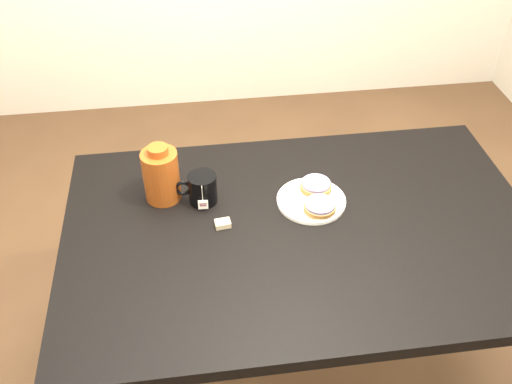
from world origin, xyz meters
TOP-DOWN VIEW (x-y plane):
  - ground_plane at (0.00, 0.00)m, footprint 4.00×4.00m
  - table at (0.00, 0.00)m, footprint 1.40×0.90m
  - plate at (0.05, 0.10)m, footprint 0.21×0.21m
  - bagel_back at (0.07, 0.15)m, footprint 0.10×0.10m
  - bagel_front at (0.06, 0.05)m, footprint 0.14×0.14m
  - mug at (-0.28, 0.16)m, footprint 0.13×0.10m
  - teabag_pouch at (-0.23, 0.03)m, footprint 0.05×0.04m
  - bagel_package at (-0.40, 0.19)m, footprint 0.12×0.12m

SIDE VIEW (x-z plane):
  - ground_plane at x=0.00m, z-range 0.00..0.00m
  - table at x=0.00m, z-range 0.29..1.04m
  - plate at x=0.05m, z-range 0.75..0.77m
  - teabag_pouch at x=-0.23m, z-range 0.75..0.77m
  - bagel_back at x=0.07m, z-range 0.76..0.79m
  - bagel_front at x=0.06m, z-range 0.76..0.79m
  - mug at x=-0.28m, z-range 0.75..0.85m
  - bagel_package at x=-0.40m, z-range 0.74..0.93m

